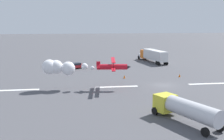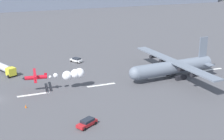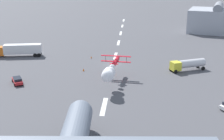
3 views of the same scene
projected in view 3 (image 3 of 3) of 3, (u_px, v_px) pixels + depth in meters
name	position (u px, v px, depth m)	size (l,w,h in m)	color
ground_plane	(114.00, 65.00, 82.22)	(440.00, 440.00, 0.00)	#4C4C51
runway_stripe_0	(124.00, 20.00, 159.73)	(8.00, 0.90, 0.01)	white
runway_stripe_1	(122.00, 26.00, 142.51)	(8.00, 0.90, 0.01)	white
runway_stripe_2	(121.00, 33.00, 125.28)	(8.00, 0.90, 0.01)	white
runway_stripe_3	(118.00, 43.00, 108.05)	(8.00, 0.90, 0.01)	white
runway_stripe_4	(115.00, 56.00, 90.83)	(8.00, 0.90, 0.01)	white
runway_stripe_5	(111.00, 75.00, 73.60)	(8.00, 0.90, 0.01)	white
runway_stripe_6	(104.00, 106.00, 56.38)	(8.00, 0.90, 0.01)	white
stunt_biplane_red	(109.00, 72.00, 63.47)	(15.92, 7.31, 2.90)	red
semi_truck_orange	(18.00, 50.00, 89.72)	(5.36, 15.29, 3.70)	silver
fuel_tanker_truck	(187.00, 64.00, 76.65)	(6.17, 9.71, 2.90)	yellow
followme_car_yellow	(17.00, 80.00, 67.76)	(4.87, 3.88, 1.52)	#B21E23
hangar_building	(217.00, 20.00, 126.43)	(24.08, 27.30, 12.36)	#9EA3AD
traffic_cone_near	(91.00, 57.00, 88.27)	(0.44, 0.44, 0.75)	orange
traffic_cone_far	(83.00, 70.00, 76.67)	(0.44, 0.44, 0.75)	orange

